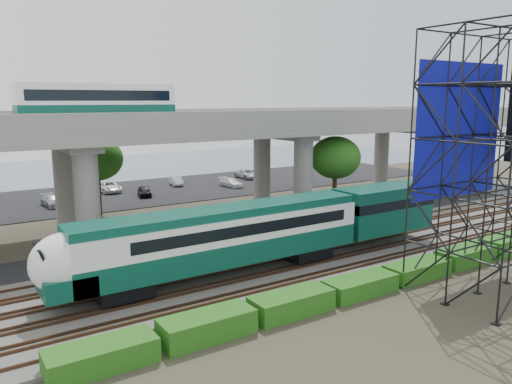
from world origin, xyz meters
TOP-DOWN VIEW (x-y plane):
  - ground at (0.00, 0.00)m, footprint 140.00×140.00m
  - ballast_bed at (0.00, 2.00)m, footprint 90.00×12.00m
  - service_road at (0.00, 10.50)m, footprint 90.00×5.00m
  - parking_lot at (0.00, 34.00)m, footprint 90.00×18.00m
  - harbor_water at (0.00, 56.00)m, footprint 140.00×40.00m
  - rail_tracks at (0.00, 2.00)m, footprint 90.00×9.52m
  - commuter_train at (-2.34, 2.00)m, footprint 29.30×3.06m
  - overpass at (-0.57, 16.00)m, footprint 80.00×12.00m
  - scaffold_tower at (8.38, -7.98)m, footprint 9.36×6.36m
  - hedge_strip at (1.01, -4.30)m, footprint 34.60×1.80m
  - trees at (-4.67, 16.17)m, footprint 40.94×16.94m
  - parked_cars at (1.79, 33.88)m, footprint 40.40×9.43m

SIDE VIEW (x-z plane):
  - ground at x=0.00m, z-range 0.00..0.00m
  - harbor_water at x=0.00m, z-range 0.00..0.03m
  - service_road at x=0.00m, z-range 0.00..0.08m
  - parking_lot at x=0.00m, z-range 0.00..0.08m
  - ballast_bed at x=0.00m, z-range 0.00..0.20m
  - rail_tracks at x=0.00m, z-range 0.20..0.36m
  - hedge_strip at x=1.01m, z-range -0.04..1.16m
  - parked_cars at x=1.79m, z-range 0.03..1.32m
  - commuter_train at x=-2.34m, z-range 0.73..5.03m
  - trees at x=-4.67m, z-range 1.73..9.42m
  - scaffold_tower at x=8.38m, z-range -0.03..14.97m
  - overpass at x=-0.57m, z-range 2.01..14.41m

